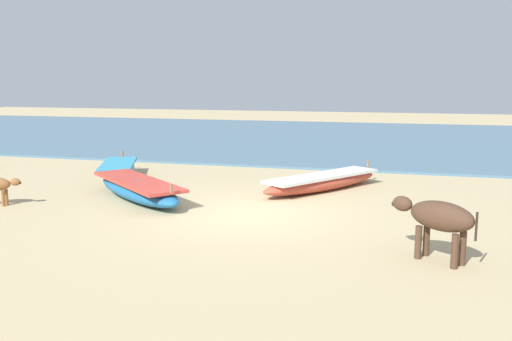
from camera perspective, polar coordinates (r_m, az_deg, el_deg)
ground at (r=11.79m, az=-0.94°, el=-4.58°), size 80.00×80.00×0.00m
sea_water at (r=27.48m, az=8.81°, el=3.41°), size 60.00×20.00×0.08m
fishing_boat_0 at (r=16.58m, az=-14.27°, el=0.09°), size 2.07×3.14×0.65m
fishing_boat_2 at (r=14.38m, az=7.00°, el=-1.16°), size 2.98×3.91×0.61m
fishing_boat_6 at (r=13.48m, az=-12.34°, el=-1.88°), size 3.73×3.32×0.68m
cow_adult_dark at (r=9.07m, az=18.61°, el=-4.75°), size 1.39×1.06×0.98m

